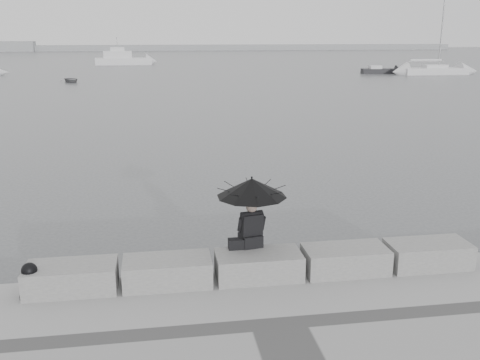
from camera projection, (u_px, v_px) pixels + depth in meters
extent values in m
plane|color=#46484B|center=(254.00, 291.00, 10.67)|extent=(360.00, 360.00, 0.00)
cube|color=slate|center=(72.00, 278.00, 9.53)|extent=(1.60, 0.80, 0.50)
cube|color=slate|center=(167.00, 272.00, 9.79)|extent=(1.60, 0.80, 0.50)
cube|color=slate|center=(259.00, 266.00, 10.04)|extent=(1.60, 0.80, 0.50)
cube|color=slate|center=(345.00, 260.00, 10.29)|extent=(1.60, 0.80, 0.50)
cube|color=slate|center=(428.00, 254.00, 10.54)|extent=(1.60, 0.80, 0.50)
sphere|color=#726056|center=(252.00, 207.00, 10.13)|extent=(0.21, 0.21, 0.21)
cylinder|color=black|center=(252.00, 204.00, 10.10)|extent=(0.02, 0.02, 1.00)
cone|color=black|center=(252.00, 187.00, 10.02)|extent=(1.34, 1.34, 0.35)
sphere|color=black|center=(252.00, 177.00, 9.96)|extent=(0.04, 0.04, 0.04)
cube|color=black|center=(236.00, 244.00, 10.16)|extent=(0.31, 0.18, 0.20)
cylinder|color=black|center=(32.00, 296.00, 9.34)|extent=(0.42, 0.42, 0.06)
cylinder|color=black|center=(31.00, 286.00, 9.28)|extent=(0.33, 0.33, 0.47)
sphere|color=black|center=(29.00, 270.00, 9.20)|extent=(0.27, 0.27, 0.27)
cube|color=gray|center=(160.00, 48.00, 158.11)|extent=(180.00, 6.00, 1.60)
cube|color=silver|center=(434.00, 72.00, 66.57)|extent=(8.14, 2.49, 0.90)
cube|color=silver|center=(435.00, 67.00, 66.41)|extent=(2.86, 1.63, 0.50)
cylinder|color=gray|center=(439.00, 18.00, 64.86)|extent=(0.16, 0.16, 12.00)
cylinder|color=gray|center=(435.00, 61.00, 66.24)|extent=(4.56, 0.15, 0.10)
cube|color=silver|center=(124.00, 62.00, 86.97)|extent=(9.07, 3.28, 1.20)
cube|color=silver|center=(123.00, 55.00, 86.68)|extent=(4.58, 2.44, 1.20)
cube|color=silver|center=(123.00, 49.00, 86.44)|extent=(2.32, 1.72, 0.60)
cylinder|color=gray|center=(123.00, 42.00, 86.15)|extent=(0.08, 0.08, 1.60)
cube|color=black|center=(381.00, 71.00, 68.12)|extent=(4.96, 2.18, 0.70)
cube|color=silver|center=(381.00, 67.00, 67.99)|extent=(1.58, 1.37, 0.50)
imported|color=gray|center=(71.00, 80.00, 56.06)|extent=(2.99, 2.23, 0.47)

